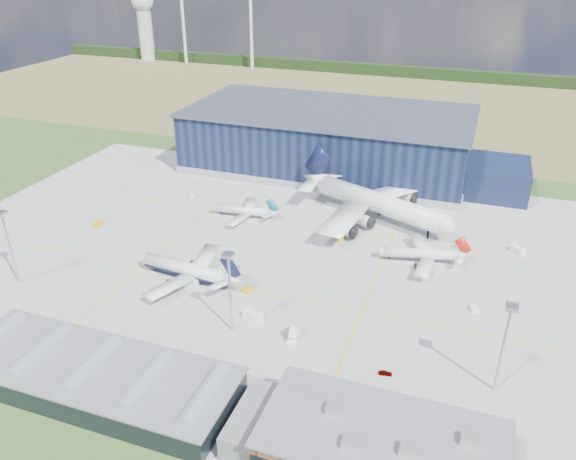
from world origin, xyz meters
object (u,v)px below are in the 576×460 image
at_px(gse_cart_b, 191,196).
at_px(airliner_widebody, 379,193).
at_px(hangar, 335,143).
at_px(light_mast_east, 506,334).
at_px(light_mast_west, 7,236).
at_px(airliner_red, 420,249).
at_px(gse_van_b, 518,250).
at_px(airliner_regional, 242,207).
at_px(gse_tug_a, 98,224).
at_px(ops_building, 382,451).
at_px(car_b, 103,347).
at_px(gse_van_c, 253,316).
at_px(gse_cart_a, 474,309).
at_px(gse_van_a, 190,283).
at_px(gse_tug_b, 247,290).
at_px(airliner_navy, 185,262).
at_px(light_mast_center, 229,280).
at_px(gse_tug_c, 340,238).
at_px(car_a, 385,373).
at_px(airstair, 295,333).

bearing_deg(gse_cart_b, airliner_widebody, -55.24).
relative_size(hangar, light_mast_east, 6.30).
distance_m(hangar, light_mast_west, 139.77).
relative_size(airliner_red, gse_van_b, 6.21).
height_order(airliner_regional, gse_van_b, airliner_regional).
relative_size(light_mast_west, airliner_regional, 0.88).
relative_size(hangar, gse_tug_a, 36.72).
distance_m(ops_building, car_b, 73.16).
xyz_separation_m(airliner_regional, gse_van_c, (28.36, -57.17, -2.99)).
bearing_deg(gse_cart_a, gse_van_a, 168.99).
bearing_deg(gse_tug_b, airliner_regional, 140.00).
relative_size(gse_tug_b, gse_van_a, 0.58).
bearing_deg(hangar, ops_building, -71.37).
bearing_deg(airliner_red, gse_van_c, 38.34).
relative_size(light_mast_west, gse_tug_b, 7.89).
bearing_deg(light_mast_west, light_mast_east, 0.00).
relative_size(airliner_navy, airliner_regional, 1.38).
distance_m(airliner_navy, gse_cart_b, 61.63).
distance_m(light_mast_center, gse_tug_a, 81.86).
bearing_deg(gse_tug_a, car_b, -47.70).
height_order(light_mast_center, gse_tug_c, light_mast_center).
bearing_deg(gse_cart_b, light_mast_east, -90.91).
bearing_deg(gse_tug_a, airliner_red, 11.67).
height_order(airliner_navy, car_a, airliner_navy).
distance_m(light_mast_east, airliner_widebody, 88.57).
bearing_deg(gse_cart_a, gse_tug_c, 126.65).
distance_m(ops_building, gse_tug_a, 134.58).
xyz_separation_m(airliner_navy, gse_cart_a, (82.44, 12.34, -5.28)).
bearing_deg(light_mast_east, gse_van_b, 85.57).
relative_size(ops_building, gse_van_b, 9.71).
distance_m(light_mast_east, gse_tug_a, 141.72).
xyz_separation_m(hangar, light_mast_center, (7.19, -124.80, 3.82)).
height_order(airliner_regional, gse_van_a, airliner_regional).
distance_m(gse_tug_a, car_a, 119.17).
bearing_deg(airliner_regional, light_mast_east, 139.76).
height_order(airliner_red, car_a, airliner_red).
relative_size(light_mast_center, gse_tug_a, 5.82).
height_order(gse_tug_c, car_b, gse_tug_c).
bearing_deg(car_b, gse_van_a, 12.62).
xyz_separation_m(light_mast_east, gse_cart_a, (-6.09, 30.34, -14.81)).
distance_m(gse_van_c, airstair, 13.78).
xyz_separation_m(airliner_navy, gse_tug_c, (37.12, 39.96, -5.20)).
bearing_deg(car_b, gse_van_c, -27.90).
bearing_deg(gse_van_b, gse_van_c, -179.83).
relative_size(airliner_red, gse_tug_c, 9.22).
distance_m(hangar, gse_tug_c, 70.85).
relative_size(gse_van_c, car_a, 1.68).
height_order(hangar, gse_van_b, hangar).
xyz_separation_m(airliner_red, gse_cart_b, (-92.27, 20.66, -4.22)).
distance_m(gse_van_c, car_a, 38.78).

